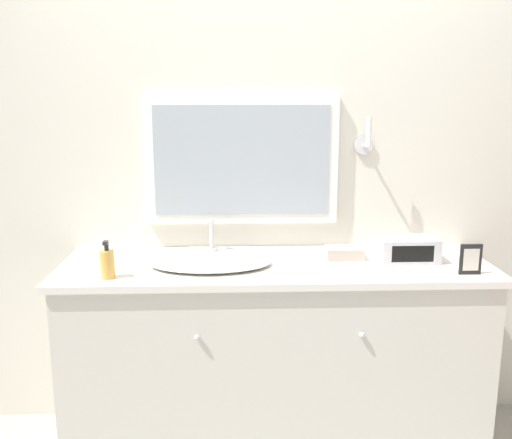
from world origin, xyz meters
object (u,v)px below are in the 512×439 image
(sink_basin, at_px, (211,261))
(appliance_box, at_px, (408,249))
(picture_frame, at_px, (471,259))
(soap_bottle, at_px, (107,263))

(sink_basin, distance_m, appliance_box, 0.89)
(sink_basin, xyz_separation_m, picture_frame, (1.09, -0.17, 0.05))
(sink_basin, xyz_separation_m, soap_bottle, (-0.41, -0.17, 0.04))
(appliance_box, xyz_separation_m, picture_frame, (0.20, -0.21, 0.01))
(sink_basin, xyz_separation_m, appliance_box, (0.89, 0.03, 0.04))
(sink_basin, bearing_deg, picture_frame, -8.96)
(sink_basin, relative_size, picture_frame, 4.12)
(sink_basin, relative_size, appliance_box, 2.06)
(soap_bottle, bearing_deg, sink_basin, 21.81)
(soap_bottle, height_order, appliance_box, soap_bottle)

